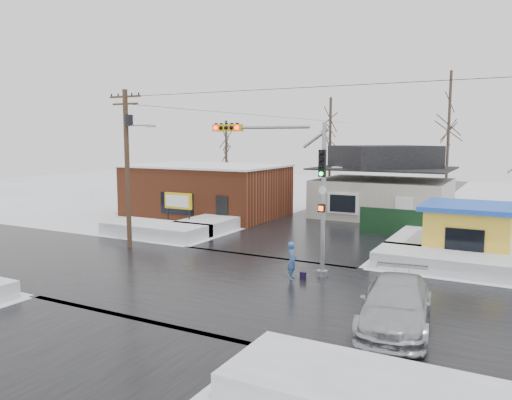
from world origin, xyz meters
The scene contains 21 objects.
ground centered at (0.00, 0.00, 0.00)m, with size 120.00×120.00×0.00m, color white.
road_ns centered at (0.00, 0.00, 0.01)m, with size 10.00×120.00×0.02m, color black.
road_ew centered at (0.00, 0.00, 0.01)m, with size 120.00×10.00×0.02m, color black.
snowbank_nw centered at (-9.00, 7.00, 0.40)m, with size 7.00×3.00×0.80m, color white.
snowbank_ne centered at (9.00, 7.00, 0.40)m, with size 7.00×3.00×0.80m, color white.
snowbank_se centered at (9.00, -7.00, 0.35)m, with size 7.00×3.00×0.70m, color white.
snowbank_nside_w centered at (-7.00, 12.00, 0.40)m, with size 3.00×8.00×0.80m, color white.
snowbank_nside_e centered at (7.00, 12.00, 0.40)m, with size 3.00×8.00×0.80m, color white.
traffic_signal centered at (2.43, 2.97, 4.54)m, with size 6.05×0.68×7.00m.
utility_pole centered at (-7.93, 3.50, 5.11)m, with size 3.15×0.44×9.00m.
brick_building centered at (-11.00, 15.99, 2.08)m, with size 12.20×8.20×4.12m.
marquee_sign centered at (-9.00, 9.49, 1.92)m, with size 2.20×0.21×2.55m.
house centered at (2.00, 22.00, 2.62)m, with size 10.40×8.40×5.76m.
kiosk centered at (9.50, 9.99, 1.46)m, with size 4.60×4.60×2.88m.
fence centered at (6.50, 14.00, 0.90)m, with size 8.00×0.12×1.80m, color black.
tree_far_left centered at (-4.00, 26.00, 7.95)m, with size 3.00×3.00×10.00m.
tree_far_mid centered at (6.00, 28.00, 9.54)m, with size 3.00×3.00×12.00m.
tree_far_west centered at (-14.00, 24.00, 6.36)m, with size 3.00×3.00×8.00m.
pedestrian centered at (2.97, 1.94, 0.85)m, with size 0.62×0.41×1.70m, color #3B61A5.
car centered at (8.35, -1.64, 0.79)m, with size 2.22×5.47×1.59m, color #B5B9BD.
shopping_bag centered at (3.45, 2.07, 0.17)m, with size 0.28×0.12×0.35m, color black.
Camera 1 is at (11.81, -18.00, 6.32)m, focal length 35.00 mm.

